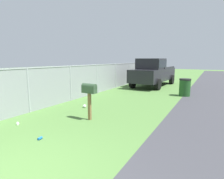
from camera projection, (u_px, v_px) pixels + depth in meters
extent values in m
cube|color=brown|center=(90.00, 106.00, 6.34)|extent=(0.09, 0.09, 0.92)
cube|color=#334C33|center=(89.00, 90.00, 6.24)|extent=(0.24, 0.53, 0.22)
cylinder|color=#334C33|center=(89.00, 86.00, 6.23)|extent=(0.24, 0.53, 0.20)
cube|color=red|center=(91.00, 87.00, 6.33)|extent=(0.02, 0.04, 0.18)
cube|color=black|center=(154.00, 74.00, 14.45)|extent=(5.57, 2.17, 0.90)
cube|color=black|center=(151.00, 64.00, 13.76)|extent=(1.95, 1.82, 0.76)
cube|color=black|center=(151.00, 64.00, 13.76)|extent=(1.90, 1.85, 0.53)
cube|color=black|center=(169.00, 67.00, 14.94)|extent=(2.85, 0.24, 0.12)
cube|color=black|center=(149.00, 67.00, 15.82)|extent=(2.85, 0.24, 0.12)
cylinder|color=black|center=(158.00, 84.00, 12.53)|extent=(0.77, 0.30, 0.76)
cylinder|color=black|center=(132.00, 83.00, 13.49)|extent=(0.77, 0.30, 0.76)
cylinder|color=black|center=(172.00, 79.00, 15.57)|extent=(0.77, 0.30, 0.76)
cylinder|color=black|center=(150.00, 78.00, 16.53)|extent=(0.77, 0.30, 0.76)
cylinder|color=#1E4C1E|center=(185.00, 88.00, 10.49)|extent=(0.60, 0.60, 0.89)
cylinder|color=black|center=(185.00, 79.00, 10.41)|extent=(0.63, 0.63, 0.08)
cylinder|color=#9EA3A8|center=(28.00, 90.00, 7.16)|extent=(0.07, 0.07, 1.74)
cylinder|color=#9EA3A8|center=(71.00, 83.00, 9.25)|extent=(0.07, 0.07, 1.74)
cylinder|color=#9EA3A8|center=(97.00, 79.00, 11.35)|extent=(0.07, 0.07, 1.74)
cylinder|color=#9EA3A8|center=(115.00, 76.00, 13.45)|extent=(0.07, 0.07, 1.74)
cylinder|color=#9EA3A8|center=(129.00, 73.00, 15.55)|extent=(0.07, 0.07, 1.74)
cylinder|color=#9EA3A8|center=(139.00, 72.00, 17.65)|extent=(0.07, 0.07, 1.74)
cylinder|color=#9EA3A8|center=(147.00, 70.00, 19.75)|extent=(0.07, 0.07, 1.74)
cube|color=#9EA3A8|center=(107.00, 64.00, 12.27)|extent=(16.90, 0.04, 0.04)
cube|color=gray|center=(107.00, 77.00, 12.40)|extent=(16.90, 0.01, 1.74)
cylinder|color=blue|center=(40.00, 138.00, 4.81)|extent=(0.12, 0.07, 0.07)
cylinder|color=white|center=(18.00, 123.00, 5.90)|extent=(0.12, 0.13, 0.08)
sphere|color=silver|center=(85.00, 106.00, 7.97)|extent=(0.14, 0.14, 0.14)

